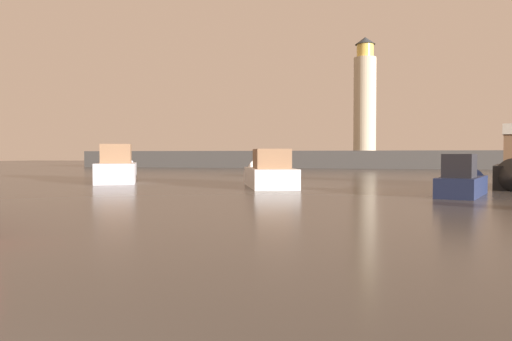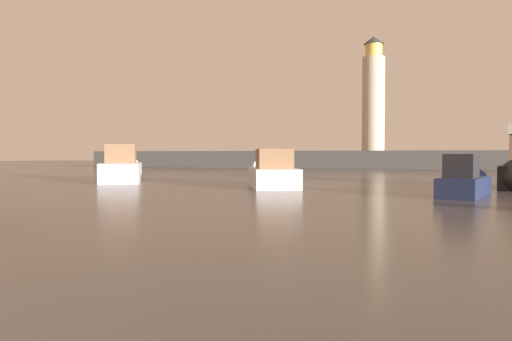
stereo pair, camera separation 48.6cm
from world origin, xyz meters
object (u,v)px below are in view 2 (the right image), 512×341
Objects in this scene: motorboat_1 at (467,182)px; lighthouse at (373,97)px; motorboat_0 at (270,173)px; motorboat_3 at (123,169)px.

lighthouse is at bearing 96.08° from motorboat_1.
motorboat_1 is at bearing -23.72° from motorboat_0.
lighthouse reaches higher than motorboat_3.
motorboat_3 is (-10.68, 2.06, 0.12)m from motorboat_0.
motorboat_0 is 1.36× the size of motorboat_1.
lighthouse is 42.49m from motorboat_0.
motorboat_1 is (4.85, -45.56, -9.18)m from lighthouse.
motorboat_3 is at bearing 169.10° from motorboat_0.
motorboat_1 is (9.90, -4.35, -0.12)m from motorboat_0.
lighthouse is at bearing 83.02° from motorboat_0.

